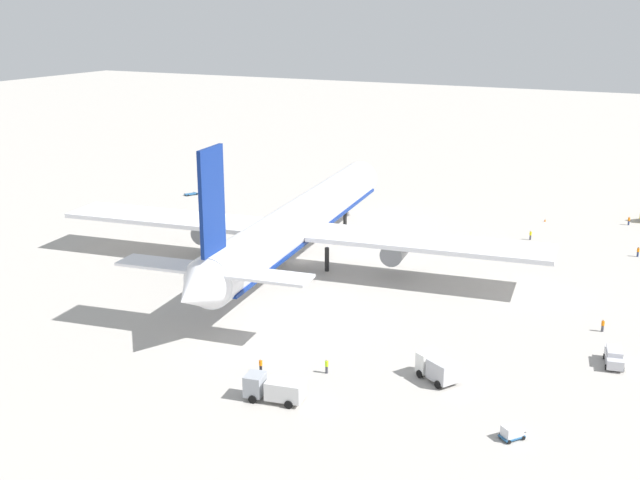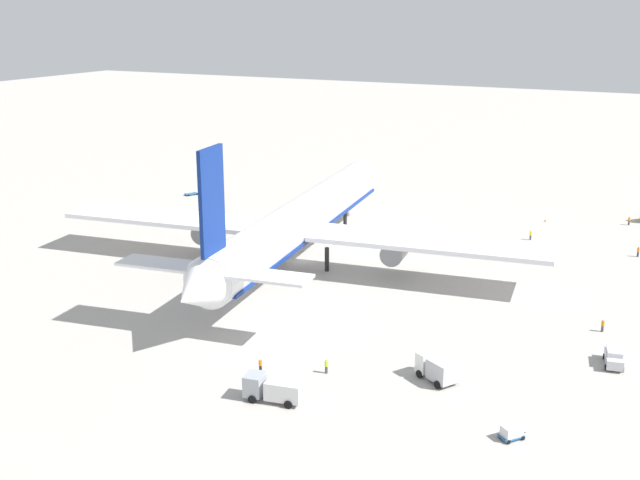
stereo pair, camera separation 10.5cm
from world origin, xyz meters
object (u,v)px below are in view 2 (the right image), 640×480
(service_truck_0, at_px, (274,388))
(ground_worker_5, at_px, (531,235))
(service_truck_2, at_px, (438,368))
(ground_worker_2, at_px, (638,252))
(traffic_cone_2, at_px, (545,220))
(airliner, at_px, (299,222))
(traffic_cone_0, at_px, (359,200))
(baggage_cart_1, at_px, (512,432))
(ground_worker_0, at_px, (603,326))
(ground_worker_1, at_px, (260,365))
(ground_worker_3, at_px, (326,366))
(baggage_cart_0, at_px, (191,194))
(service_van, at_px, (614,357))
(ground_worker_4, at_px, (629,221))

(service_truck_0, bearing_deg, ground_worker_5, -8.79)
(service_truck_2, xyz_separation_m, ground_worker_5, (60.64, 2.71, -0.66))
(ground_worker_2, relative_size, traffic_cone_2, 3.06)
(airliner, distance_m, traffic_cone_0, 45.29)
(airliner, relative_size, baggage_cart_1, 29.58)
(ground_worker_0, xyz_separation_m, traffic_cone_2, (51.90, 17.44, -0.56))
(airliner, height_order, ground_worker_5, airliner)
(ground_worker_1, distance_m, ground_worker_3, 7.52)
(baggage_cart_0, bearing_deg, airliner, -126.36)
(ground_worker_1, bearing_deg, ground_worker_2, -27.62)
(ground_worker_5, height_order, traffic_cone_2, ground_worker_5)
(service_truck_2, height_order, ground_worker_1, service_truck_2)
(ground_worker_0, height_order, ground_worker_1, ground_worker_0)
(service_van, distance_m, traffic_cone_0, 85.14)
(ground_worker_1, bearing_deg, baggage_cart_1, -93.77)
(service_truck_0, relative_size, baggage_cart_0, 1.92)
(traffic_cone_0, bearing_deg, ground_worker_5, -108.91)
(ground_worker_5, bearing_deg, ground_worker_0, -155.50)
(ground_worker_4, bearing_deg, ground_worker_5, 141.53)
(ground_worker_2, distance_m, ground_worker_5, 18.30)
(ground_worker_4, bearing_deg, ground_worker_3, 164.00)
(ground_worker_3, relative_size, ground_worker_5, 1.00)
(service_van, distance_m, ground_worker_5, 51.69)
(airliner, xyz_separation_m, ground_worker_5, (30.42, -30.51, -6.16))
(traffic_cone_0, bearing_deg, ground_worker_2, -105.15)
(airliner, relative_size, ground_worker_0, 48.43)
(baggage_cart_0, relative_size, ground_worker_5, 1.97)
(ground_worker_1, bearing_deg, traffic_cone_2, -11.04)
(ground_worker_0, distance_m, ground_worker_3, 37.45)
(ground_worker_2, height_order, ground_worker_4, ground_worker_2)
(ground_worker_3, bearing_deg, baggage_cart_0, 44.55)
(airliner, xyz_separation_m, baggage_cart_0, (32.56, 44.23, -6.78))
(service_van, height_order, ground_worker_3, service_van)
(service_truck_0, relative_size, service_van, 1.32)
(baggage_cart_0, bearing_deg, ground_worker_5, -91.64)
(service_truck_2, relative_size, baggage_cart_0, 1.59)
(service_truck_2, distance_m, ground_worker_3, 12.48)
(baggage_cart_0, distance_m, traffic_cone_2, 75.52)
(service_van, xyz_separation_m, ground_worker_5, (47.74, 19.82, -0.15))
(airliner, relative_size, traffic_cone_0, 145.42)
(service_truck_0, bearing_deg, service_truck_2, -48.81)
(traffic_cone_2, bearing_deg, ground_worker_2, -131.19)
(traffic_cone_2, bearing_deg, ground_worker_4, -73.13)
(ground_worker_1, distance_m, ground_worker_4, 91.23)
(airliner, height_order, ground_worker_3, airliner)
(service_van, bearing_deg, ground_worker_3, 120.05)
(baggage_cart_0, relative_size, ground_worker_1, 2.12)
(baggage_cart_0, distance_m, ground_worker_3, 93.51)
(ground_worker_1, height_order, ground_worker_5, ground_worker_5)
(baggage_cart_0, xyz_separation_m, ground_worker_5, (-2.14, -74.74, 0.62))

